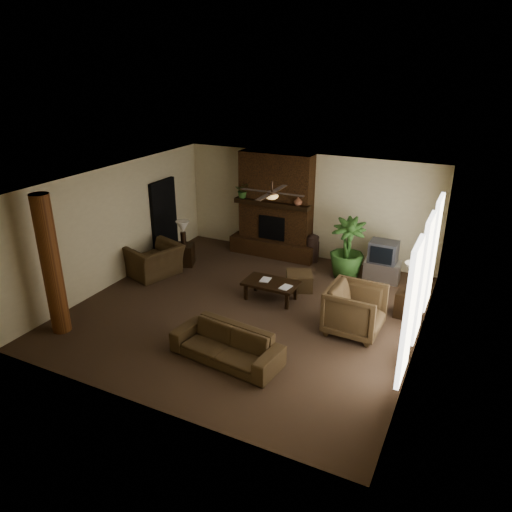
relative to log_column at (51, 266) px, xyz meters
The scene contains 23 objects.
room_shell 3.80m from the log_column, 39.13° to the left, with size 7.00×7.00×7.00m.
fireplace 6.02m from the log_column, 69.07° to the left, with size 2.40×0.70×2.80m.
windows 6.91m from the log_column, 22.11° to the left, with size 0.08×3.65×2.35m.
log_column is the anchor object (origin of this frame).
doorway 4.24m from the log_column, 96.65° to the left, with size 0.10×1.00×2.10m, color black.
ceiling_fan 4.45m from the log_column, 38.87° to the left, with size 1.35×1.35×0.37m.
sofa 3.64m from the log_column, ahead, with size 2.03×0.59×0.80m, color #49361F.
armchair_left 3.11m from the log_column, 89.08° to the left, with size 1.21×0.78×1.05m, color #49361F.
armchair_right 5.88m from the log_column, 25.41° to the left, with size 1.04×0.97×1.07m, color #49361F.
coffee_table 4.53m from the log_column, 43.55° to the left, with size 1.20×0.70×0.43m.
ottoman 5.38m from the log_column, 47.04° to the left, with size 0.60×0.60×0.40m, color #49361F.
tv_stand 7.43m from the log_column, 44.72° to the left, with size 0.85×0.50×0.50m, color #B4B4B6.
tv 7.33m from the log_column, 44.46° to the left, with size 0.66×0.54×0.52m.
floor_vase 6.51m from the log_column, 59.51° to the left, with size 0.34×0.34×0.77m.
floor_plant 6.70m from the log_column, 48.87° to the left, with size 0.84×1.50×0.84m, color #325923.
side_table_left 4.04m from the log_column, 85.32° to the left, with size 0.50×0.50×0.55m, color black.
lamp_left 3.90m from the log_column, 85.07° to the left, with size 0.45×0.45×0.65m.
side_table_right 7.19m from the log_column, 30.79° to the left, with size 0.50×0.50×0.55m, color black.
lamp_right 7.12m from the log_column, 30.85° to the left, with size 0.40×0.40×0.65m.
mantel_plant 5.53m from the log_column, 76.35° to the left, with size 0.38×0.42×0.33m, color #325923.
mantel_vase 6.09m from the log_column, 61.57° to the left, with size 0.22×0.23×0.22m, color brown.
book_a 4.32m from the log_column, 45.97° to the left, with size 0.22×0.03×0.29m, color #999999.
book_b 4.64m from the log_column, 39.88° to the left, with size 0.21×0.02×0.29m, color #999999.
Camera 1 is at (4.18, -8.15, 5.00)m, focal length 33.55 mm.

